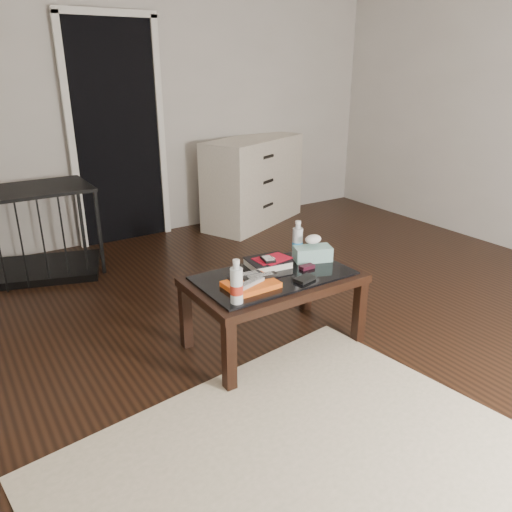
{
  "coord_description": "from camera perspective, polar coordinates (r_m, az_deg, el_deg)",
  "views": [
    {
      "loc": [
        -1.87,
        -2.15,
        1.62
      ],
      "look_at": [
        -0.37,
        0.17,
        0.55
      ],
      "focal_mm": 35.0,
      "sensor_mm": 36.0,
      "label": 1
    }
  ],
  "objects": [
    {
      "name": "pet_crate",
      "position": [
        4.41,
        -23.64,
        1.01
      ],
      "size": [
        1.04,
        0.85,
        0.71
      ],
      "rotation": [
        0.0,
        0.0,
        -0.31
      ],
      "color": "black",
      "rests_on": "ground"
    },
    {
      "name": "water_bottle_left",
      "position": [
        2.55,
        -2.25,
        -2.92
      ],
      "size": [
        0.08,
        0.08,
        0.24
      ],
      "primitive_type": "cylinder",
      "rotation": [
        0.0,
        0.0,
        -0.23
      ],
      "color": "silver",
      "rests_on": "coffee_table"
    },
    {
      "name": "remote_silver",
      "position": [
        2.72,
        -0.75,
        -3.11
      ],
      "size": [
        0.21,
        0.11,
        0.02
      ],
      "primitive_type": "cube",
      "rotation": [
        0.0,
        0.0,
        0.3
      ],
      "color": "#A09FA4",
      "rests_on": "magazines"
    },
    {
      "name": "remote_black_back",
      "position": [
        2.82,
        -1.29,
        -2.21
      ],
      "size": [
        0.2,
        0.07,
        0.02
      ],
      "primitive_type": "cube",
      "rotation": [
        0.0,
        0.0,
        -0.12
      ],
      "color": "black",
      "rests_on": "magazines"
    },
    {
      "name": "rug",
      "position": [
        2.33,
        4.77,
        -22.87
      ],
      "size": [
        2.17,
        1.73,
        0.01
      ],
      "primitive_type": "cube",
      "rotation": [
        0.0,
        0.0,
        0.12
      ],
      "color": "beige",
      "rests_on": "ground"
    },
    {
      "name": "remote_black_front",
      "position": [
        2.8,
        0.47,
        -2.34
      ],
      "size": [
        0.21,
        0.08,
        0.02
      ],
      "primitive_type": "cube",
      "rotation": [
        0.0,
        0.0,
        -0.15
      ],
      "color": "black",
      "rests_on": "magazines"
    },
    {
      "name": "coffee_table",
      "position": [
        2.95,
        2.04,
        -3.27
      ],
      "size": [
        1.0,
        0.6,
        0.46
      ],
      "color": "black",
      "rests_on": "ground"
    },
    {
      "name": "ground",
      "position": [
        3.28,
        7.12,
        -8.63
      ],
      "size": [
        5.0,
        5.0,
        0.0
      ],
      "primitive_type": "plane",
      "color": "black",
      "rests_on": "ground"
    },
    {
      "name": "room_shell",
      "position": [
        2.85,
        8.68,
        20.96
      ],
      "size": [
        5.0,
        5.0,
        5.0
      ],
      "color": "beige",
      "rests_on": "ground"
    },
    {
      "name": "wallet",
      "position": [
        2.86,
        5.6,
        -2.62
      ],
      "size": [
        0.13,
        0.09,
        0.02
      ],
      "primitive_type": "cube",
      "rotation": [
        0.0,
        0.0,
        0.22
      ],
      "color": "black",
      "rests_on": "coffee_table"
    },
    {
      "name": "tissue_box",
      "position": [
        3.14,
        6.48,
        0.29
      ],
      "size": [
        0.26,
        0.19,
        0.09
      ],
      "primitive_type": "cube",
      "rotation": [
        0.0,
        0.0,
        -0.36
      ],
      "color": "#217C79",
      "rests_on": "coffee_table"
    },
    {
      "name": "doorway",
      "position": [
        4.88,
        -15.62,
        13.43
      ],
      "size": [
        0.9,
        0.08,
        2.07
      ],
      "color": "black",
      "rests_on": "ground"
    },
    {
      "name": "flip_phone",
      "position": [
        3.02,
        5.84,
        -1.24
      ],
      "size": [
        0.09,
        0.05,
        0.02
      ],
      "primitive_type": "cube",
      "rotation": [
        0.0,
        0.0,
        0.01
      ],
      "color": "black",
      "rests_on": "coffee_table"
    },
    {
      "name": "dvd_mailers",
      "position": [
        3.03,
        1.61,
        -0.3
      ],
      "size": [
        0.19,
        0.14,
        0.01
      ],
      "primitive_type": "cube",
      "rotation": [
        0.0,
        0.0,
        0.01
      ],
      "color": "#AC0B1F",
      "rests_on": "textbook"
    },
    {
      "name": "magazines",
      "position": [
        2.76,
        -0.59,
        -3.27
      ],
      "size": [
        0.28,
        0.21,
        0.03
      ],
      "primitive_type": "cube",
      "rotation": [
        0.0,
        0.0,
        0.02
      ],
      "color": "orange",
      "rests_on": "coffee_table"
    },
    {
      "name": "dresser",
      "position": [
        5.33,
        -0.3,
        8.52
      ],
      "size": [
        1.3,
        0.94,
        0.9
      ],
      "rotation": [
        0.0,
        0.0,
        0.41
      ],
      "color": "beige",
      "rests_on": "ground"
    },
    {
      "name": "ipod",
      "position": [
        2.99,
        1.38,
        -0.35
      ],
      "size": [
        0.08,
        0.12,
        0.02
      ],
      "primitive_type": "cube",
      "rotation": [
        0.0,
        0.0,
        -0.22
      ],
      "color": "black",
      "rests_on": "dvd_mailers"
    },
    {
      "name": "water_bottle_right",
      "position": [
        3.17,
        4.77,
        1.95
      ],
      "size": [
        0.08,
        0.08,
        0.24
      ],
      "primitive_type": "cylinder",
      "rotation": [
        0.0,
        0.0,
        -0.18
      ],
      "color": "silver",
      "rests_on": "coffee_table"
    },
    {
      "name": "textbook",
      "position": [
        3.04,
        1.38,
        -0.76
      ],
      "size": [
        0.27,
        0.23,
        0.05
      ],
      "primitive_type": "cube",
      "rotation": [
        0.0,
        0.0,
        -0.12
      ],
      "color": "black",
      "rests_on": "coffee_table"
    }
  ]
}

